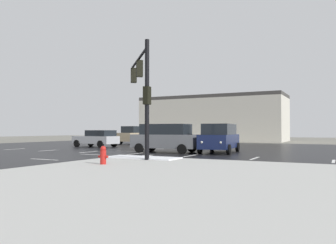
# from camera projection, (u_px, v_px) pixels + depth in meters

# --- Properties ---
(ground_plane) EXTENTS (120.00, 120.00, 0.00)m
(ground_plane) POSITION_uv_depth(u_px,v_px,m) (111.00, 153.00, 23.61)
(ground_plane) COLOR slate
(road_asphalt) EXTENTS (44.00, 44.00, 0.02)m
(road_asphalt) POSITION_uv_depth(u_px,v_px,m) (111.00, 153.00, 23.61)
(road_asphalt) COLOR black
(road_asphalt) RESTS_ON ground_plane
(sidewalk_corner) EXTENTS (18.00, 18.00, 0.14)m
(sidewalk_corner) POSITION_uv_depth(u_px,v_px,m) (221.00, 200.00, 7.44)
(sidewalk_corner) COLOR #B2B2AD
(sidewalk_corner) RESTS_ON ground_plane
(snow_strip_curbside) EXTENTS (4.00, 1.60, 0.06)m
(snow_strip_curbside) POSITION_uv_depth(u_px,v_px,m) (142.00, 157.00, 17.76)
(snow_strip_curbside) COLOR white
(snow_strip_curbside) RESTS_ON sidewalk_corner
(lane_markings) EXTENTS (36.15, 36.15, 0.01)m
(lane_markings) POSITION_uv_depth(u_px,v_px,m) (113.00, 155.00, 21.83)
(lane_markings) COLOR silver
(lane_markings) RESTS_ON road_asphalt
(traffic_signal_mast) EXTENTS (3.78, 4.37, 6.02)m
(traffic_signal_mast) POSITION_uv_depth(u_px,v_px,m) (142.00, 83.00, 18.30)
(traffic_signal_mast) COLOR black
(traffic_signal_mast) RESTS_ON sidewalk_corner
(fire_hydrant) EXTENTS (0.48, 0.26, 0.79)m
(fire_hydrant) POSITION_uv_depth(u_px,v_px,m) (103.00, 155.00, 14.58)
(fire_hydrant) COLOR red
(fire_hydrant) RESTS_ON sidewalk_corner
(strip_building_background) EXTENTS (21.63, 8.00, 6.76)m
(strip_building_background) POSITION_uv_depth(u_px,v_px,m) (212.00, 119.00, 51.84)
(strip_building_background) COLOR beige
(strip_building_background) RESTS_ON ground_plane
(suv_grey) EXTENTS (4.92, 2.38, 2.03)m
(suv_grey) POSITION_uv_depth(u_px,v_px,m) (166.00, 137.00, 24.08)
(suv_grey) COLOR slate
(suv_grey) RESTS_ON road_asphalt
(suv_navy) EXTENTS (2.54, 4.97, 2.03)m
(suv_navy) POSITION_uv_depth(u_px,v_px,m) (220.00, 137.00, 23.87)
(suv_navy) COLOR #141E47
(suv_navy) RESTS_ON road_asphalt
(sedan_silver) EXTENTS (4.66, 2.36, 1.58)m
(sedan_silver) POSITION_uv_depth(u_px,v_px,m) (97.00, 138.00, 31.69)
(sedan_silver) COLOR #B7BABF
(sedan_silver) RESTS_ON road_asphalt
(suv_tan) EXTENTS (2.47, 4.95, 2.03)m
(suv_tan) POSITION_uv_depth(u_px,v_px,m) (136.00, 135.00, 39.12)
(suv_tan) COLOR tan
(suv_tan) RESTS_ON road_asphalt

